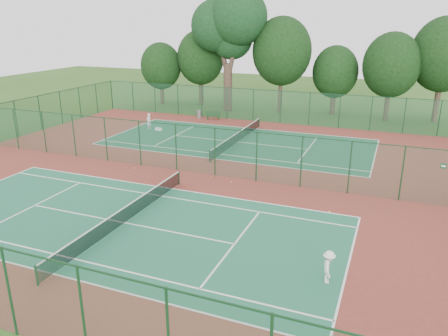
{
  "coord_description": "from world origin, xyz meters",
  "views": [
    {
      "loc": [
        13.08,
        -27.09,
        10.56
      ],
      "look_at": [
        3.28,
        -2.63,
        1.6
      ],
      "focal_mm": 35.0,
      "sensor_mm": 36.0,
      "label": 1
    }
  ],
  "objects_px": {
    "big_tree": "(229,25)",
    "trash_bin": "(199,114)",
    "player_near": "(328,267)",
    "player_far": "(149,121)",
    "kit_bag": "(158,129)",
    "bench": "(213,115)"
  },
  "relations": [
    {
      "from": "player_near",
      "to": "big_tree",
      "type": "xyz_separation_m",
      "value": [
        -17.25,
        32.94,
        9.23
      ]
    },
    {
      "from": "bench",
      "to": "big_tree",
      "type": "height_order",
      "value": "big_tree"
    },
    {
      "from": "player_near",
      "to": "bench",
      "type": "bearing_deg",
      "value": 21.13
    },
    {
      "from": "player_far",
      "to": "player_near",
      "type": "bearing_deg",
      "value": 57.12
    },
    {
      "from": "player_far",
      "to": "trash_bin",
      "type": "distance_m",
      "value": 7.25
    },
    {
      "from": "bench",
      "to": "kit_bag",
      "type": "height_order",
      "value": "bench"
    },
    {
      "from": "player_far",
      "to": "trash_bin",
      "type": "xyz_separation_m",
      "value": [
        2.45,
        6.81,
        -0.35
      ]
    },
    {
      "from": "player_far",
      "to": "big_tree",
      "type": "xyz_separation_m",
      "value": [
        4.09,
        11.96,
        9.16
      ]
    },
    {
      "from": "bench",
      "to": "kit_bag",
      "type": "xyz_separation_m",
      "value": [
        -3.12,
        -6.72,
        -0.36
      ]
    },
    {
      "from": "player_near",
      "to": "player_far",
      "type": "relative_size",
      "value": 0.91
    },
    {
      "from": "trash_bin",
      "to": "kit_bag",
      "type": "bearing_deg",
      "value": -100.36
    },
    {
      "from": "player_far",
      "to": "kit_bag",
      "type": "distance_m",
      "value": 1.36
    },
    {
      "from": "player_near",
      "to": "kit_bag",
      "type": "bearing_deg",
      "value": 33.46
    },
    {
      "from": "player_near",
      "to": "bench",
      "type": "distance_m",
      "value": 32.39
    },
    {
      "from": "big_tree",
      "to": "trash_bin",
      "type": "bearing_deg",
      "value": -107.74
    },
    {
      "from": "player_near",
      "to": "big_tree",
      "type": "height_order",
      "value": "big_tree"
    },
    {
      "from": "bench",
      "to": "big_tree",
      "type": "relative_size",
      "value": 0.12
    },
    {
      "from": "player_far",
      "to": "trash_bin",
      "type": "bearing_deg",
      "value": 171.86
    },
    {
      "from": "trash_bin",
      "to": "big_tree",
      "type": "xyz_separation_m",
      "value": [
        1.65,
        5.15,
        9.51
      ]
    },
    {
      "from": "player_far",
      "to": "trash_bin",
      "type": "relative_size",
      "value": 1.75
    },
    {
      "from": "player_near",
      "to": "player_far",
      "type": "distance_m",
      "value": 29.93
    },
    {
      "from": "kit_bag",
      "to": "big_tree",
      "type": "distance_m",
      "value": 15.88
    }
  ]
}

